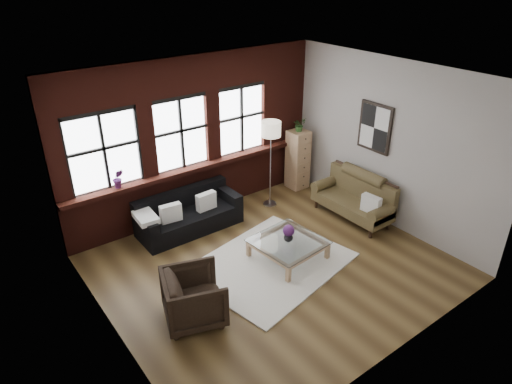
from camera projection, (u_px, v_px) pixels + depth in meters
floor at (272, 265)px, 7.88m from camera, size 5.50×5.50×0.00m
ceiling at (276, 80)px, 6.42m from camera, size 5.50×5.50×0.00m
wall_back at (194, 138)px, 8.93m from camera, size 5.50×0.00×5.50m
wall_front at (407, 257)px, 5.37m from camera, size 5.50×0.00×5.50m
wall_left at (102, 240)px, 5.68m from camera, size 0.00×5.00×5.00m
wall_right at (387, 144)px, 8.62m from camera, size 0.00×5.00×5.00m
brick_backwall at (195, 138)px, 8.88m from camera, size 5.50×0.12×3.20m
sill_ledge at (199, 166)px, 9.07m from camera, size 5.50×0.30×0.08m
window_left at (104, 152)px, 7.86m from camera, size 1.38×0.10×1.50m
window_mid at (181, 134)px, 8.66m from camera, size 1.38×0.10×1.50m
window_right at (241, 120)px, 9.41m from camera, size 1.38×0.10×1.50m
wall_poster at (375, 128)px, 8.70m from camera, size 0.05×0.74×0.94m
shag_rug at (270, 264)px, 7.90m from camera, size 2.90×2.47×0.03m
dark_sofa at (189, 213)px, 8.78m from camera, size 1.99×0.81×0.72m
pillow_a at (171, 213)px, 8.39m from camera, size 0.41×0.18×0.34m
pillow_b at (206, 201)px, 8.80m from camera, size 0.41×0.16×0.34m
vintage_settee at (352, 198)px, 9.12m from camera, size 0.77×1.73×0.92m
pillow_settee at (371, 204)px, 8.65m from camera, size 0.18×0.39×0.34m
armchair at (194, 297)px, 6.55m from camera, size 1.08×1.07×0.78m
coffee_table at (288, 250)px, 8.00m from camera, size 1.19×1.19×0.37m
vase at (288, 237)px, 7.88m from camera, size 0.20×0.20×0.17m
flowers at (289, 231)px, 7.82m from camera, size 0.20×0.20×0.20m
drawer_chest at (298, 160)px, 10.30m from camera, size 0.42×0.42×1.35m
potted_plant_top at (299, 125)px, 9.92m from camera, size 0.27×0.24×0.30m
floor_lamp at (271, 161)px, 9.38m from camera, size 0.40×0.40×2.01m
sill_plant at (118, 178)px, 8.07m from camera, size 0.24×0.22×0.36m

